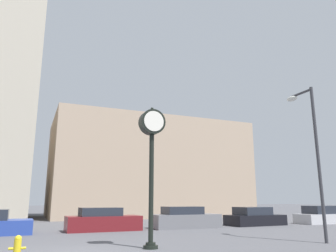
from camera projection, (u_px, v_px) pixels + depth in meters
name	position (u px, v px, depth m)	size (l,w,h in m)	color
building_storefront_row	(147.00, 170.00, 37.08)	(20.72, 12.00, 10.15)	tan
street_clock	(152.00, 144.00, 12.77)	(0.99, 0.54, 5.36)	black
car_maroon	(103.00, 221.00, 18.88)	(4.23, 1.75, 1.30)	maroon
car_grey	(185.00, 219.00, 20.72)	(4.33, 1.72, 1.32)	slate
car_black	(254.00, 218.00, 22.92)	(4.19, 2.13, 1.25)	black
car_silver	(324.00, 216.00, 24.90)	(4.86, 1.92, 1.30)	#BCBCC1
fire_hydrant_near	(17.00, 247.00, 9.95)	(0.49, 0.21, 0.69)	yellow
street_lamp_right	(310.00, 138.00, 14.73)	(0.36, 1.57, 6.76)	#38383D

